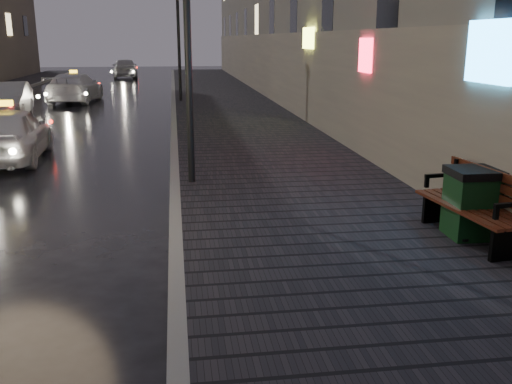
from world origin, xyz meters
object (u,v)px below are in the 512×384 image
Objects in this scene: lamp_near at (187,11)px; taxi_near at (9,134)px; bench at (478,205)px; car_left_mid at (7,101)px; taxi_mid at (75,88)px; lamp_far at (178,27)px; trash_bin at (471,202)px; car_far at (125,68)px.

lamp_near is 1.30× the size of taxi_near.
lamp_near reaches higher than taxi_near.
taxi_near is at bearing 142.51° from lamp_near.
car_left_mid is at bearing 117.71° from bench.
taxi_mid reaches higher than car_left_mid.
lamp_near is 2.53× the size of bench.
lamp_near is 6.35m from bench.
lamp_far is 5.15× the size of trash_bin.
trash_bin is 0.25× the size of taxi_near.
taxi_near is at bearing 140.27° from trash_bin.
trash_bin is at bearing 117.93° from taxi_mid.
taxi_mid is (-0.63, 14.01, 0.00)m from taxi_near.
lamp_near reaches higher than bench.
bench is 19.06m from car_left_mid.
bench is 0.51× the size of taxi_near.
car_far is at bearing 95.39° from bench.
taxi_mid is at bearing 106.57° from bench.
car_far is (1.03, 17.35, 0.07)m from taxi_mid.
lamp_far is at bearing 90.00° from lamp_near.
taxi_mid is (1.61, 5.66, 0.02)m from car_left_mid.
car_far is at bearing 102.11° from lamp_far.
lamp_far is 8.39m from car_left_mid.
taxi_near is (-8.37, 7.33, 0.02)m from trash_bin.
taxi_near reaches higher than trash_bin.
taxi_near is 0.85× the size of taxi_mid.
car_far is at bearing 103.12° from trash_bin.
car_left_mid is (-6.66, -4.25, -2.81)m from lamp_far.
bench reaches higher than trash_bin.
car_far reaches higher than taxi_mid.
car_left_mid reaches higher than trash_bin.
bench is at bearing -45.46° from lamp_near.
taxi_mid reaches higher than taxi_near.
taxi_near is 0.90× the size of car_far.
lamp_far is 19.37m from car_far.
bench is at bearing 95.97° from car_far.
bench is 23.29m from taxi_mid.
taxi_near reaches higher than car_left_mid.
taxi_near is 8.65m from car_left_mid.
car_left_mid reaches higher than bench.
taxi_mid is at bearing 164.46° from lamp_far.
lamp_far reaches higher than bench.
car_far is (-4.02, 18.75, -2.72)m from lamp_far.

